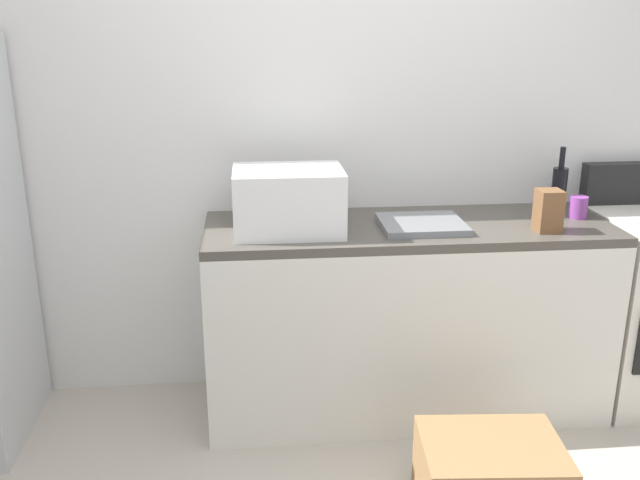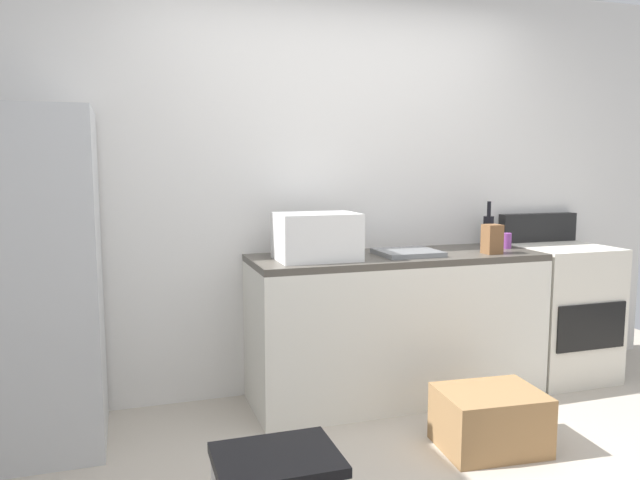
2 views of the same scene
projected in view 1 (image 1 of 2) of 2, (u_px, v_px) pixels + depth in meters
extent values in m
cube|color=silver|center=(333.00, 123.00, 3.24)|extent=(5.00, 0.10, 2.60)
cube|color=silver|center=(405.00, 321.00, 3.20)|extent=(1.80, 0.60, 0.86)
cube|color=#4C473F|center=(409.00, 228.00, 3.06)|extent=(1.80, 0.60, 0.04)
cube|color=white|center=(288.00, 201.00, 2.92)|extent=(0.46, 0.34, 0.27)
cube|color=slate|center=(422.00, 224.00, 3.00)|extent=(0.36, 0.32, 0.03)
cylinder|color=black|center=(559.00, 189.00, 3.26)|extent=(0.07, 0.07, 0.20)
cylinder|color=black|center=(562.00, 158.00, 3.22)|extent=(0.03, 0.03, 0.10)
cylinder|color=purple|center=(578.00, 207.00, 3.14)|extent=(0.08, 0.08, 0.10)
cube|color=brown|center=(548.00, 211.00, 2.93)|extent=(0.10, 0.10, 0.18)
cube|color=olive|center=(490.00, 479.00, 2.54)|extent=(0.54, 0.43, 0.30)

